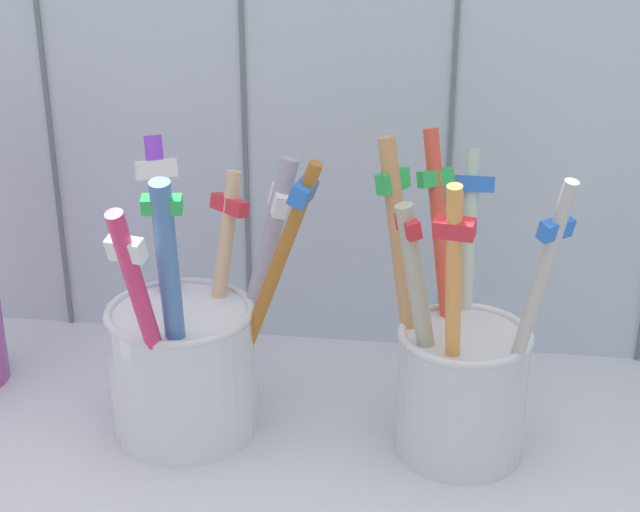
% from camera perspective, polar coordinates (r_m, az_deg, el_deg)
% --- Properties ---
extents(counter_slab, '(0.64, 0.22, 0.02)m').
position_cam_1_polar(counter_slab, '(0.58, 0.11, -10.78)').
color(counter_slab, silver).
rests_on(counter_slab, ground).
extents(tile_wall_back, '(0.64, 0.02, 0.45)m').
position_cam_1_polar(tile_wall_back, '(0.61, 1.70, 12.82)').
color(tile_wall_back, silver).
rests_on(tile_wall_back, ground).
extents(toothbrush_cup_left, '(0.12, 0.12, 0.17)m').
position_cam_1_polar(toothbrush_cup_left, '(0.56, -7.73, -5.73)').
color(toothbrush_cup_left, silver).
rests_on(toothbrush_cup_left, counter_slab).
extents(toothbrush_cup_right, '(0.10, 0.11, 0.17)m').
position_cam_1_polar(toothbrush_cup_right, '(0.54, 8.04, -6.75)').
color(toothbrush_cup_right, silver).
rests_on(toothbrush_cup_right, counter_slab).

